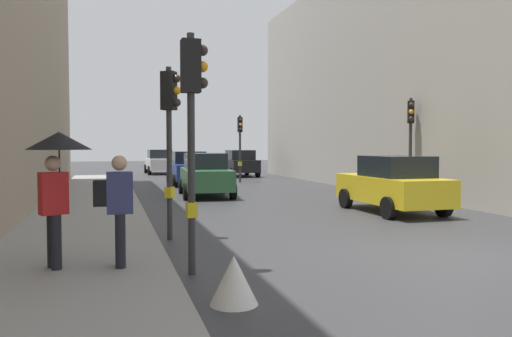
{
  "coord_description": "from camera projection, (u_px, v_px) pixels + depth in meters",
  "views": [
    {
      "loc": [
        -6.08,
        -8.2,
        2.09
      ],
      "look_at": [
        -1.92,
        6.23,
        1.4
      ],
      "focal_mm": 35.5,
      "sensor_mm": 36.0,
      "label": 1
    }
  ],
  "objects": [
    {
      "name": "traffic_light_far_median",
      "position": [
        240.0,
        136.0,
        28.19
      ],
      "size": [
        0.25,
        0.44,
        3.76
      ],
      "color": "#2D2D2D",
      "rests_on": "ground"
    },
    {
      "name": "pedestrian_with_grey_backpack",
      "position": [
        117.0,
        204.0,
        7.98
      ],
      "size": [
        0.6,
        0.36,
        1.77
      ],
      "color": "black",
      "rests_on": "sidewalk_kerb"
    },
    {
      "name": "car_blue_van",
      "position": [
        189.0,
        168.0,
        26.51
      ],
      "size": [
        2.03,
        4.21,
        1.76
      ],
      "color": "navy",
      "rests_on": "ground"
    },
    {
      "name": "warning_sign_triangle",
      "position": [
        234.0,
        280.0,
        6.62
      ],
      "size": [
        0.64,
        0.64,
        0.65
      ],
      "primitive_type": "cone",
      "color": "silver",
      "rests_on": "ground"
    },
    {
      "name": "car_dark_suv",
      "position": [
        239.0,
        163.0,
        33.98
      ],
      "size": [
        2.03,
        4.21,
        1.76
      ],
      "color": "black",
      "rests_on": "ground"
    },
    {
      "name": "ground_plane",
      "position": [
        443.0,
        255.0,
        9.66
      ],
      "size": [
        120.0,
        120.0,
        0.0
      ],
      "primitive_type": "plane",
      "color": "#38383A"
    },
    {
      "name": "car_yellow_taxi",
      "position": [
        393.0,
        184.0,
        15.68
      ],
      "size": [
        2.03,
        4.2,
        1.76
      ],
      "color": "yellow",
      "rests_on": "ground"
    },
    {
      "name": "pedestrian_with_umbrella",
      "position": [
        57.0,
        161.0,
        7.9
      ],
      "size": [
        1.0,
        1.0,
        2.14
      ],
      "color": "black",
      "rests_on": "sidewalk_kerb"
    },
    {
      "name": "traffic_light_near_left",
      "position": [
        192.0,
        109.0,
        8.08
      ],
      "size": [
        0.43,
        0.25,
        3.87
      ],
      "color": "#2D2D2D",
      "rests_on": "ground"
    },
    {
      "name": "sidewalk_kerb",
      "position": [
        87.0,
        220.0,
        13.55
      ],
      "size": [
        3.13,
        40.0,
        0.16
      ],
      "primitive_type": "cube",
      "color": "gray",
      "rests_on": "ground"
    },
    {
      "name": "traffic_light_mid_street",
      "position": [
        411.0,
        130.0,
        19.06
      ],
      "size": [
        0.36,
        0.45,
        3.86
      ],
      "color": "#2D2D2D",
      "rests_on": "ground"
    },
    {
      "name": "car_green_estate",
      "position": [
        206.0,
        175.0,
        20.72
      ],
      "size": [
        2.24,
        4.31,
        1.76
      ],
      "color": "#2D6038",
      "rests_on": "ground"
    },
    {
      "name": "car_white_compact",
      "position": [
        160.0,
        162.0,
        36.98
      ],
      "size": [
        2.1,
        4.24,
        1.76
      ],
      "color": "silver",
      "rests_on": "ground"
    },
    {
      "name": "traffic_light_near_right",
      "position": [
        170.0,
        121.0,
        11.08
      ],
      "size": [
        0.44,
        0.37,
        3.8
      ],
      "color": "#2D2D2D",
      "rests_on": "ground"
    },
    {
      "name": "building_facade_right",
      "position": [
        440.0,
        82.0,
        27.35
      ],
      "size": [
        12.0,
        24.03,
        11.06
      ],
      "primitive_type": "cube",
      "color": "#B2ADA3",
      "rests_on": "ground"
    }
  ]
}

